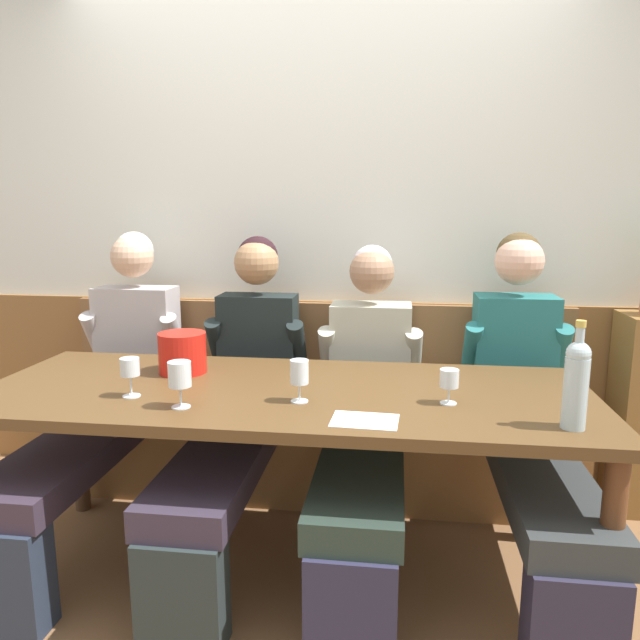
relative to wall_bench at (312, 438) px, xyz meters
The scene contains 16 objects.
ground_plane 0.88m from the wall_bench, 90.00° to the right, with size 6.80×6.80×0.02m, color brown.
room_wall_back 1.15m from the wall_bench, 90.00° to the left, with size 6.80×0.08×2.80m, color silver.
wood_wainscot_panel 0.28m from the wall_bench, 90.00° to the left, with size 6.80×0.03×0.94m, color brown.
wall_bench is the anchor object (origin of this frame).
dining_table 0.80m from the wall_bench, 90.00° to the right, with size 2.26×0.87×0.75m.
person_right_seat 1.02m from the wall_bench, 156.58° to the right, with size 0.49×1.30×1.30m.
person_center_left_seat 0.58m from the wall_bench, 124.14° to the right, with size 0.48×1.30×1.28m.
person_left_seat 0.58m from the wall_bench, 52.55° to the right, with size 0.48×1.30×1.25m.
person_center_right_seat 1.08m from the wall_bench, 20.50° to the right, with size 0.47×1.30×1.31m.
ice_bucket 0.89m from the wall_bench, 130.37° to the right, with size 0.19×0.19×0.16m, color red.
wine_bottle_green_tall 1.50m from the wall_bench, 45.90° to the right, with size 0.07×0.07×0.33m.
wine_glass_left_end 1.16m from the wall_bench, 121.21° to the right, with size 0.07×0.07×0.14m.
wine_glass_center_rear 1.16m from the wall_bench, 107.80° to the right, with size 0.08×0.08×0.16m.
wine_glass_mid_right 1.14m from the wall_bench, 53.36° to the right, with size 0.07×0.07×0.12m.
wine_glass_near_bucket 1.02m from the wall_bench, 84.51° to the right, with size 0.06×0.06×0.15m.
tasting_sheet_left_guest 1.15m from the wall_bench, 72.43° to the right, with size 0.21×0.15×0.00m, color white.
Camera 1 is at (0.41, -1.94, 1.41)m, focal length 33.09 mm.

